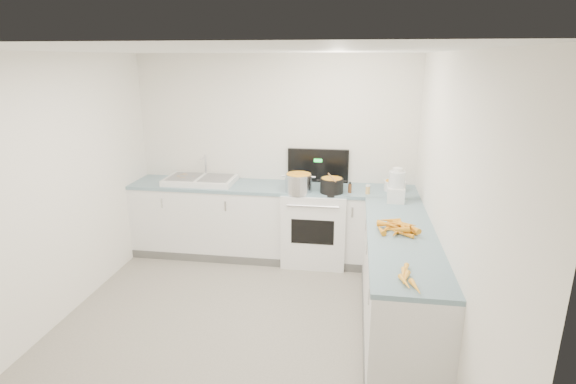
# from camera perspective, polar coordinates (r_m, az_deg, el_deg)

# --- Properties ---
(floor) EXTENTS (3.50, 4.00, 0.00)m
(floor) POSITION_cam_1_polar(r_m,az_deg,el_deg) (4.39, -6.31, -17.30)
(floor) COLOR gray
(floor) RESTS_ON ground
(ceiling) EXTENTS (3.50, 4.00, 0.00)m
(ceiling) POSITION_cam_1_polar(r_m,az_deg,el_deg) (3.65, -7.61, 17.40)
(ceiling) COLOR white
(ceiling) RESTS_ON ground
(wall_back) EXTENTS (3.50, 0.00, 2.50)m
(wall_back) POSITION_cam_1_polar(r_m,az_deg,el_deg) (5.72, -1.63, 4.61)
(wall_back) COLOR white
(wall_back) RESTS_ON ground
(wall_front) EXTENTS (3.50, 0.00, 2.50)m
(wall_front) POSITION_cam_1_polar(r_m,az_deg,el_deg) (2.16, -21.63, -18.16)
(wall_front) COLOR white
(wall_front) RESTS_ON ground
(wall_left) EXTENTS (0.00, 4.00, 2.50)m
(wall_left) POSITION_cam_1_polar(r_m,az_deg,el_deg) (4.61, -28.37, -0.41)
(wall_left) COLOR white
(wall_left) RESTS_ON ground
(wall_right) EXTENTS (0.00, 4.00, 2.50)m
(wall_right) POSITION_cam_1_polar(r_m,az_deg,el_deg) (3.78, 19.65, -2.76)
(wall_right) COLOR white
(wall_right) RESTS_ON ground
(counter_back) EXTENTS (3.50, 0.62, 0.94)m
(counter_back) POSITION_cam_1_polar(r_m,az_deg,el_deg) (5.66, -2.10, -3.77)
(counter_back) COLOR white
(counter_back) RESTS_ON ground
(counter_right) EXTENTS (0.62, 2.20, 0.94)m
(counter_right) POSITION_cam_1_polar(r_m,az_deg,el_deg) (4.31, 13.92, -11.11)
(counter_right) COLOR white
(counter_right) RESTS_ON ground
(stove) EXTENTS (0.76, 0.65, 1.36)m
(stove) POSITION_cam_1_polar(r_m,az_deg,el_deg) (5.57, 3.45, -4.08)
(stove) COLOR white
(stove) RESTS_ON ground
(sink) EXTENTS (0.86, 0.52, 0.31)m
(sink) POSITION_cam_1_polar(r_m,az_deg,el_deg) (5.73, -11.04, 1.52)
(sink) COLOR white
(sink) RESTS_ON counter_back
(steel_pot) EXTENTS (0.34, 0.34, 0.23)m
(steel_pot) POSITION_cam_1_polar(r_m,az_deg,el_deg) (5.25, 1.36, 1.08)
(steel_pot) COLOR silver
(steel_pot) RESTS_ON stove
(black_pot) EXTENTS (0.33, 0.33, 0.19)m
(black_pot) POSITION_cam_1_polar(r_m,az_deg,el_deg) (5.23, 5.56, 0.72)
(black_pot) COLOR black
(black_pot) RESTS_ON stove
(wooden_spoon) EXTENTS (0.12, 0.37, 0.02)m
(wooden_spoon) POSITION_cam_1_polar(r_m,az_deg,el_deg) (5.20, 5.59, 1.84)
(wooden_spoon) COLOR #AD7A47
(wooden_spoon) RESTS_ON black_pot
(mixing_bowl) EXTENTS (0.30, 0.30, 0.12)m
(mixing_bowl) POSITION_cam_1_polar(r_m,az_deg,el_deg) (5.44, 13.40, 0.77)
(mixing_bowl) COLOR white
(mixing_bowl) RESTS_ON counter_back
(extract_bottle) EXTENTS (0.04, 0.04, 0.11)m
(extract_bottle) POSITION_cam_1_polar(r_m,az_deg,el_deg) (5.26, 7.86, 0.47)
(extract_bottle) COLOR #593319
(extract_bottle) RESTS_ON counter_back
(spice_jar) EXTENTS (0.05, 0.05, 0.09)m
(spice_jar) POSITION_cam_1_polar(r_m,az_deg,el_deg) (5.25, 10.09, 0.24)
(spice_jar) COLOR #E5B266
(spice_jar) RESTS_ON counter_back
(food_processor) EXTENTS (0.19, 0.23, 0.37)m
(food_processor) POSITION_cam_1_polar(r_m,az_deg,el_deg) (5.00, 13.59, 0.60)
(food_processor) COLOR white
(food_processor) RESTS_ON counter_right
(carrot_pile) EXTENTS (0.40, 0.36, 0.09)m
(carrot_pile) POSITION_cam_1_polar(r_m,az_deg,el_deg) (4.18, 13.75, -4.40)
(carrot_pile) COLOR orange
(carrot_pile) RESTS_ON counter_right
(peeled_carrots) EXTENTS (0.14, 0.43, 0.04)m
(peeled_carrots) POSITION_cam_1_polar(r_m,az_deg,el_deg) (3.32, 14.86, -10.50)
(peeled_carrots) COLOR #FFA526
(peeled_carrots) RESTS_ON counter_right
(peelings) EXTENTS (0.22, 0.24, 0.01)m
(peelings) POSITION_cam_1_polar(r_m,az_deg,el_deg) (5.81, -13.05, 2.00)
(peelings) COLOR tan
(peelings) RESTS_ON sink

